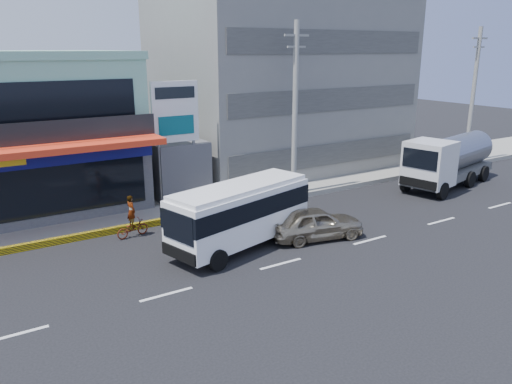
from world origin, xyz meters
TOP-DOWN VIEW (x-y plane):
  - ground at (0.00, 0.00)m, footprint 120.00×120.00m
  - sidewalk at (5.00, 9.50)m, footprint 70.00×5.00m
  - shop_building at (-8.00, 13.95)m, footprint 12.40×11.70m
  - concrete_building at (10.00, 15.00)m, footprint 16.00×12.00m
  - gap_structure at (0.00, 12.00)m, footprint 3.00×6.00m
  - satellite_dish at (0.00, 11.00)m, footprint 1.50×1.50m
  - billboard at (-0.50, 9.20)m, footprint 2.60×0.18m
  - utility_pole_near at (6.00, 7.40)m, footprint 1.60×0.30m
  - utility_pole_far at (22.00, 7.40)m, footprint 1.60×0.30m
  - minibus at (-0.49, 2.46)m, footprint 7.21×3.90m
  - sedan at (3.00, 1.50)m, footprint 4.69×2.68m
  - tanker_truck at (15.80, 4.30)m, footprint 8.53×4.14m
  - motorcycle_rider at (-4.15, 6.23)m, footprint 1.65×0.83m

SIDE VIEW (x-z plane):
  - ground at x=0.00m, z-range 0.00..0.00m
  - sidewalk at x=5.00m, z-range 0.00..0.30m
  - motorcycle_rider at x=-4.15m, z-range -0.34..1.68m
  - sedan at x=3.00m, z-range 0.00..1.51m
  - minibus at x=-0.49m, z-range 0.28..3.16m
  - tanker_truck at x=15.80m, z-range 0.12..3.35m
  - gap_structure at x=0.00m, z-range 0.00..3.50m
  - satellite_dish at x=0.00m, z-range 3.50..3.65m
  - shop_building at x=-8.00m, z-range 0.00..8.00m
  - billboard at x=-0.50m, z-range 1.48..8.38m
  - utility_pole_near at x=6.00m, z-range 0.15..10.15m
  - utility_pole_far at x=22.00m, z-range 0.15..10.15m
  - concrete_building at x=10.00m, z-range 0.00..14.00m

